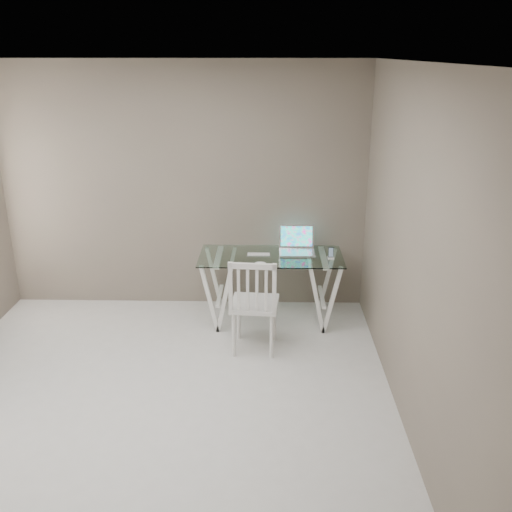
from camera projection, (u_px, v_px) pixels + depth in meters
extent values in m
plane|color=beige|center=(151.00, 417.00, 4.57)|extent=(4.50, 4.50, 0.00)
cube|color=white|center=(125.00, 62.00, 3.66)|extent=(4.00, 4.50, 0.02)
cube|color=#6C6155|center=(184.00, 188.00, 6.23)|extent=(4.00, 0.02, 2.70)
cube|color=#6C6155|center=(2.00, 480.00, 2.00)|extent=(4.00, 0.02, 2.70)
cube|color=#6C6155|center=(418.00, 262.00, 4.07)|extent=(0.02, 4.50, 2.70)
cube|color=silver|center=(271.00, 256.00, 5.97)|extent=(1.50, 0.70, 0.01)
cube|color=white|center=(219.00, 289.00, 6.11)|extent=(0.24, 0.62, 0.72)
cube|color=white|center=(322.00, 290.00, 6.09)|extent=(0.24, 0.62, 0.72)
cube|color=silver|center=(255.00, 304.00, 5.48)|extent=(0.48, 0.48, 0.04)
cylinder|color=silver|center=(234.00, 335.00, 5.41)|extent=(0.04, 0.04, 0.46)
cylinder|color=silver|center=(272.00, 337.00, 5.38)|extent=(0.04, 0.04, 0.46)
cylinder|color=silver|center=(239.00, 318.00, 5.75)|extent=(0.04, 0.04, 0.46)
cylinder|color=silver|center=(274.00, 320.00, 5.72)|extent=(0.04, 0.04, 0.46)
cube|color=silver|center=(252.00, 288.00, 5.20)|extent=(0.45, 0.07, 0.50)
cube|color=silver|center=(297.00, 253.00, 6.04)|extent=(0.38, 0.26, 0.02)
cube|color=#19D899|center=(297.00, 236.00, 6.15)|extent=(0.38, 0.09, 0.24)
cube|color=silver|center=(259.00, 254.00, 6.00)|extent=(0.25, 0.11, 0.01)
ellipsoid|color=white|center=(260.00, 264.00, 5.69)|extent=(0.12, 0.07, 0.04)
cube|color=white|center=(331.00, 258.00, 5.88)|extent=(0.06, 0.06, 0.01)
cube|color=black|center=(331.00, 252.00, 5.87)|extent=(0.05, 0.03, 0.11)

